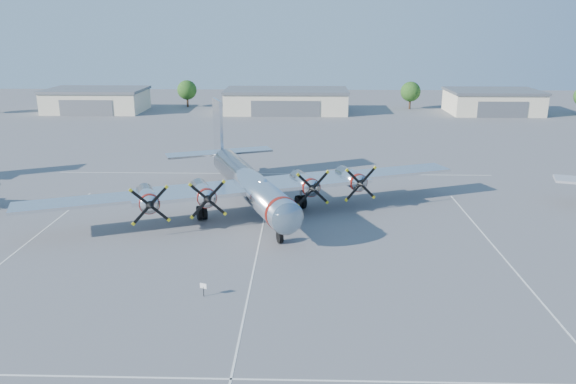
{
  "coord_description": "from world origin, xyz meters",
  "views": [
    {
      "loc": [
        4.14,
        -50.13,
        19.87
      ],
      "look_at": [
        2.56,
        5.55,
        3.2
      ],
      "focal_mm": 35.0,
      "sensor_mm": 36.0,
      "label": 1
    }
  ],
  "objects_px": {
    "main_bomber_b29": "(248,208)",
    "info_placard": "(203,287)",
    "hangar_west": "(97,100)",
    "hangar_east": "(493,101)",
    "tree_east": "(411,92)",
    "tree_west": "(187,90)",
    "hangar_center": "(286,101)"
  },
  "relations": [
    {
      "from": "hangar_east",
      "to": "info_placard",
      "type": "distance_m",
      "value": 106.82
    },
    {
      "from": "main_bomber_b29",
      "to": "info_placard",
      "type": "distance_m",
      "value": 21.52
    },
    {
      "from": "tree_east",
      "to": "main_bomber_b29",
      "type": "bearing_deg",
      "value": -112.32
    },
    {
      "from": "hangar_center",
      "to": "tree_east",
      "type": "distance_m",
      "value": 30.64
    },
    {
      "from": "hangar_east",
      "to": "tree_east",
      "type": "height_order",
      "value": "tree_east"
    },
    {
      "from": "hangar_center",
      "to": "info_placard",
      "type": "bearing_deg",
      "value": -92.07
    },
    {
      "from": "hangar_west",
      "to": "hangar_east",
      "type": "bearing_deg",
      "value": 0.0
    },
    {
      "from": "main_bomber_b29",
      "to": "hangar_east",
      "type": "bearing_deg",
      "value": 33.91
    },
    {
      "from": "hangar_west",
      "to": "hangar_center",
      "type": "xyz_separation_m",
      "value": [
        45.0,
        -0.0,
        -0.0
      ]
    },
    {
      "from": "tree_west",
      "to": "info_placard",
      "type": "bearing_deg",
      "value": -77.99
    },
    {
      "from": "hangar_center",
      "to": "hangar_east",
      "type": "distance_m",
      "value": 48.0
    },
    {
      "from": "hangar_east",
      "to": "tree_west",
      "type": "relative_size",
      "value": 3.1
    },
    {
      "from": "main_bomber_b29",
      "to": "info_placard",
      "type": "bearing_deg",
      "value": -114.7
    },
    {
      "from": "hangar_center",
      "to": "hangar_west",
      "type": "bearing_deg",
      "value": 180.0
    },
    {
      "from": "hangar_west",
      "to": "tree_west",
      "type": "xyz_separation_m",
      "value": [
        20.0,
        8.04,
        1.51
      ]
    },
    {
      "from": "tree_west",
      "to": "hangar_west",
      "type": "bearing_deg",
      "value": -158.11
    },
    {
      "from": "hangar_center",
      "to": "hangar_east",
      "type": "height_order",
      "value": "same"
    },
    {
      "from": "tree_east",
      "to": "main_bomber_b29",
      "type": "distance_m",
      "value": 84.65
    },
    {
      "from": "hangar_west",
      "to": "hangar_east",
      "type": "xyz_separation_m",
      "value": [
        93.0,
        0.0,
        0.0
      ]
    },
    {
      "from": "hangar_east",
      "to": "main_bomber_b29",
      "type": "distance_m",
      "value": 87.9
    },
    {
      "from": "hangar_west",
      "to": "info_placard",
      "type": "distance_m",
      "value": 102.49
    },
    {
      "from": "hangar_east",
      "to": "main_bomber_b29",
      "type": "height_order",
      "value": "hangar_east"
    },
    {
      "from": "tree_east",
      "to": "info_placard",
      "type": "distance_m",
      "value": 105.17
    },
    {
      "from": "main_bomber_b29",
      "to": "hangar_center",
      "type": "bearing_deg",
      "value": 67.01
    },
    {
      "from": "info_placard",
      "to": "hangar_west",
      "type": "bearing_deg",
      "value": 134.41
    },
    {
      "from": "hangar_west",
      "to": "tree_east",
      "type": "distance_m",
      "value": 75.26
    },
    {
      "from": "tree_west",
      "to": "main_bomber_b29",
      "type": "height_order",
      "value": "tree_west"
    },
    {
      "from": "hangar_west",
      "to": "main_bomber_b29",
      "type": "height_order",
      "value": "hangar_west"
    },
    {
      "from": "tree_east",
      "to": "main_bomber_b29",
      "type": "xyz_separation_m",
      "value": [
        -32.11,
        -78.21,
        -4.22
      ]
    },
    {
      "from": "hangar_west",
      "to": "tree_west",
      "type": "relative_size",
      "value": 3.4
    },
    {
      "from": "tree_east",
      "to": "info_placard",
      "type": "height_order",
      "value": "tree_east"
    },
    {
      "from": "tree_east",
      "to": "main_bomber_b29",
      "type": "relative_size",
      "value": 0.14
    }
  ]
}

